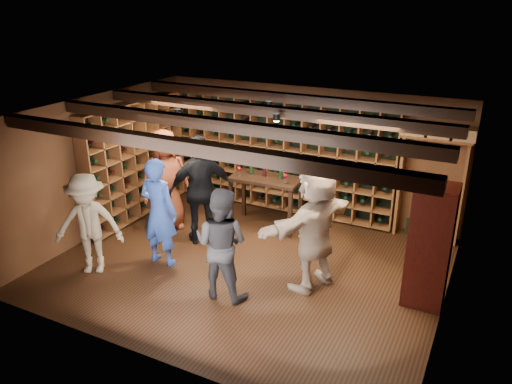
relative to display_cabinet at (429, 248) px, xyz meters
The scene contains 13 objects.
ground 2.85m from the display_cabinet, behind, with size 6.00×6.00×0.00m, color black.
room_shell 3.14m from the display_cabinet, behind, with size 6.00×6.00×6.00m.
wine_rack_back 3.89m from the display_cabinet, 146.67° to the left, with size 4.65×0.30×2.20m.
wine_rack_left 5.59m from the display_cabinet, behind, with size 0.30×2.65×2.20m.
crate_shelf 2.26m from the display_cabinet, 98.20° to the left, with size 1.20×0.32×2.07m.
display_cabinet is the anchor object (origin of this frame).
man_blue_shirt 4.07m from the display_cabinet, 169.63° to the right, with size 0.65×0.43×1.78m, color navy.
man_grey_suit 2.87m from the display_cabinet, 157.12° to the right, with size 0.81×0.63×1.66m, color black.
guest_red_floral 4.73m from the display_cabinet, behind, with size 0.92×0.60×1.88m, color maroon.
guest_woman_black 3.82m from the display_cabinet, behind, with size 1.13×0.47×1.93m, color black.
guest_khaki 5.02m from the display_cabinet, 163.25° to the right, with size 1.05×0.60×1.62m, color #817059.
guest_beige 1.59m from the display_cabinet, 169.36° to the right, with size 1.82×0.58×1.96m, color tan.
tasting_table 3.34m from the display_cabinet, 157.63° to the left, with size 1.31×0.69×1.25m.
Camera 1 is at (3.32, -6.28, 4.08)m, focal length 35.00 mm.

